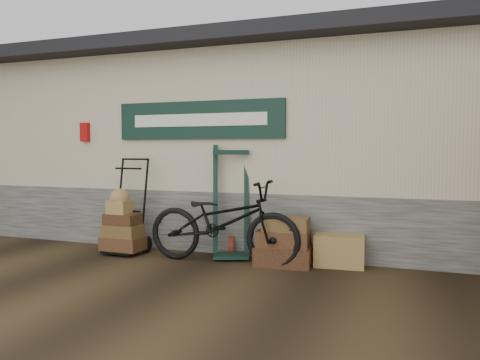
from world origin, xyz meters
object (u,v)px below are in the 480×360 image
(suitcase_stack, at_px, (284,241))
(wicker_hamper, at_px, (339,250))
(green_barrow, at_px, (231,201))
(porter_trolley, at_px, (129,205))
(bicycle, at_px, (223,217))

(suitcase_stack, xyz_separation_m, wicker_hamper, (0.69, 0.21, -0.12))
(green_barrow, xyz_separation_m, wicker_hamper, (1.52, 0.00, -0.58))
(suitcase_stack, relative_size, wicker_hamper, 1.15)
(porter_trolley, height_order, green_barrow, green_barrow)
(wicker_hamper, bearing_deg, suitcase_stack, -162.85)
(porter_trolley, xyz_separation_m, suitcase_stack, (2.35, 0.01, -0.39))
(porter_trolley, bearing_deg, wicker_hamper, 5.83)
(suitcase_stack, bearing_deg, porter_trolley, -179.78)
(porter_trolley, distance_m, bicycle, 1.57)
(wicker_hamper, bearing_deg, porter_trolley, -175.81)
(suitcase_stack, distance_m, bicycle, 0.86)
(porter_trolley, relative_size, green_barrow, 0.90)
(wicker_hamper, relative_size, bicycle, 0.30)
(porter_trolley, xyz_separation_m, green_barrow, (1.53, 0.22, 0.08))
(green_barrow, height_order, wicker_hamper, green_barrow)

